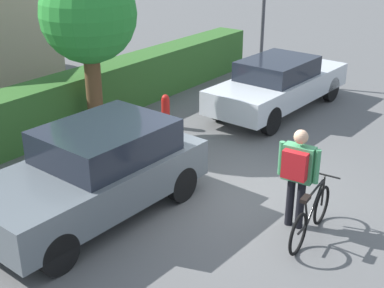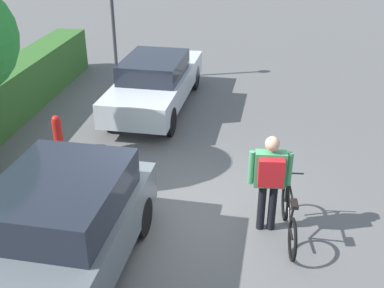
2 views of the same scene
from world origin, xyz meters
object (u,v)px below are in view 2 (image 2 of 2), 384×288
Objects in this scene: parked_car_near at (56,235)px; fire_hydrant at (58,132)px; person_rider at (270,176)px; parked_car_far at (156,81)px; bicycle at (289,217)px.

parked_car_near is 4.15m from fire_hydrant.
parked_car_near reaches higher than fire_hydrant.
parked_car_near is 3.28m from person_rider.
person_rider reaches higher than fire_hydrant.
parked_car_near is 4.97× the size of fire_hydrant.
parked_car_near is at bearing -157.08° from fire_hydrant.
parked_car_near is 0.86× the size of parked_car_far.
bicycle is 5.36m from fire_hydrant.
parked_car_far is 2.80× the size of bicycle.
person_rider is 5.03m from fire_hydrant.
person_rider is at bearing -61.01° from parked_car_near.
bicycle is 0.99× the size of person_rider.
parked_car_far reaches higher than fire_hydrant.
bicycle reaches higher than fire_hydrant.
person_rider is 2.08× the size of fire_hydrant.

